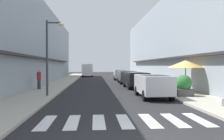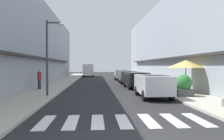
# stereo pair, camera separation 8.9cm
# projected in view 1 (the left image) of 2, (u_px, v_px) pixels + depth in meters

# --- Properties ---
(ground_plane) EXTENTS (102.22, 102.22, 0.00)m
(ground_plane) POSITION_uv_depth(u_px,v_px,m) (105.00, 85.00, 23.77)
(ground_plane) COLOR #232326
(sidewalk_left) EXTENTS (2.80, 65.05, 0.12)m
(sidewalk_left) POSITION_uv_depth(u_px,v_px,m) (57.00, 85.00, 23.38)
(sidewalk_left) COLOR #ADA899
(sidewalk_left) RESTS_ON ground_plane
(sidewalk_right) EXTENTS (2.80, 65.05, 0.12)m
(sidewalk_right) POSITION_uv_depth(u_px,v_px,m) (152.00, 84.00, 24.16)
(sidewalk_right) COLOR #ADA899
(sidewalk_right) RESTS_ON ground_plane
(building_row_left) EXTENTS (5.50, 43.82, 8.97)m
(building_row_left) POSITION_uv_depth(u_px,v_px,m) (22.00, 44.00, 24.31)
(building_row_left) COLOR #939EA8
(building_row_left) RESTS_ON ground_plane
(building_row_right) EXTENTS (5.50, 43.82, 9.61)m
(building_row_right) POSITION_uv_depth(u_px,v_px,m) (182.00, 42.00, 25.70)
(building_row_right) COLOR #939EA8
(building_row_right) RESTS_ON ground_plane
(crosswalk) EXTENTS (6.15, 2.20, 0.01)m
(crosswalk) POSITION_uv_depth(u_px,v_px,m) (124.00, 121.00, 8.29)
(crosswalk) COLOR silver
(crosswalk) RESTS_ON ground_plane
(parked_car_near) EXTENTS (1.85, 3.92, 1.47)m
(parked_car_near) POSITION_uv_depth(u_px,v_px,m) (153.00, 84.00, 14.26)
(parked_car_near) COLOR silver
(parked_car_near) RESTS_ON ground_plane
(parked_car_mid) EXTENTS (1.88, 4.03, 1.47)m
(parked_car_mid) POSITION_uv_depth(u_px,v_px,m) (135.00, 78.00, 20.40)
(parked_car_mid) COLOR black
(parked_car_mid) RESTS_ON ground_plane
(parked_car_far) EXTENTS (1.86, 4.14, 1.47)m
(parked_car_far) POSITION_uv_depth(u_px,v_px,m) (127.00, 76.00, 25.99)
(parked_car_far) COLOR #4C5156
(parked_car_far) RESTS_ON ground_plane
(parked_car_distant) EXTENTS (1.94, 4.01, 1.47)m
(parked_car_distant) POSITION_uv_depth(u_px,v_px,m) (120.00, 74.00, 32.55)
(parked_car_distant) COLOR silver
(parked_car_distant) RESTS_ON ground_plane
(delivery_van) EXTENTS (2.06, 5.42, 2.37)m
(delivery_van) POSITION_uv_depth(u_px,v_px,m) (87.00, 69.00, 42.95)
(delivery_van) COLOR silver
(delivery_van) RESTS_ON ground_plane
(street_lamp) EXTENTS (1.19, 0.28, 4.87)m
(street_lamp) POSITION_uv_depth(u_px,v_px,m) (50.00, 49.00, 14.42)
(street_lamp) COLOR #38383D
(street_lamp) RESTS_ON sidewalk_left
(cafe_umbrella) EXTENTS (2.69, 2.69, 2.34)m
(cafe_umbrella) POSITION_uv_depth(u_px,v_px,m) (186.00, 64.00, 16.37)
(cafe_umbrella) COLOR #262626
(cafe_umbrella) RESTS_ON sidewalk_right
(planter_midblock) EXTENTS (1.08, 1.08, 1.37)m
(planter_midblock) POSITION_uv_depth(u_px,v_px,m) (183.00, 85.00, 14.43)
(planter_midblock) COLOR #4C4C4C
(planter_midblock) RESTS_ON sidewalk_right
(pedestrian_walking_near) EXTENTS (0.34, 0.34, 1.64)m
(pedestrian_walking_near) POSITION_uv_depth(u_px,v_px,m) (39.00, 79.00, 18.42)
(pedestrian_walking_near) COLOR #282B33
(pedestrian_walking_near) RESTS_ON sidewalk_left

